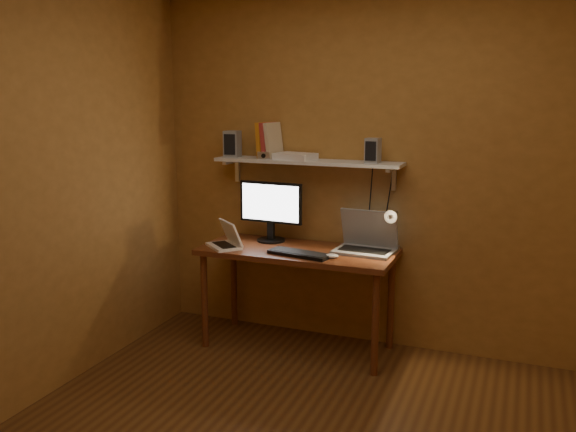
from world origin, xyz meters
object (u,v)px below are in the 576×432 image
at_px(desk_lamp, 393,225).
at_px(shelf_camera, 263,156).
at_px(keyboard, 299,254).
at_px(speaker_left, 232,144).
at_px(router, 295,156).
at_px(wall_shelf, 307,162).
at_px(mouse, 332,256).
at_px(desk, 298,261).
at_px(speaker_right, 373,151).
at_px(monitor, 271,208).
at_px(netbook, 227,240).
at_px(laptop, 367,241).

xyz_separation_m(desk_lamp, shelf_camera, (-0.98, -0.01, 0.44)).
relative_size(keyboard, speaker_left, 2.25).
bearing_deg(keyboard, desk_lamp, 35.87).
bearing_deg(keyboard, router, 125.94).
xyz_separation_m(wall_shelf, mouse, (0.30, -0.35, -0.59)).
relative_size(keyboard, mouse, 4.75).
bearing_deg(mouse, desk_lamp, 22.33).
distance_m(desk, speaker_left, 1.02).
xyz_separation_m(wall_shelf, speaker_left, (-0.60, -0.01, 0.12)).
height_order(mouse, speaker_left, speaker_left).
relative_size(keyboard, speaker_right, 2.59).
height_order(shelf_camera, router, shelf_camera).
bearing_deg(monitor, mouse, -25.05).
distance_m(wall_shelf, shelf_camera, 0.33).
bearing_deg(netbook, wall_shelf, 73.82).
bearing_deg(wall_shelf, shelf_camera, -166.19).
xyz_separation_m(desk, keyboard, (0.07, -0.16, 0.10)).
bearing_deg(laptop, shelf_camera, -175.47).
bearing_deg(desk_lamp, shelf_camera, -179.44).
bearing_deg(speaker_left, desk_lamp, -7.12).
xyz_separation_m(shelf_camera, router, (0.23, 0.06, -0.00)).
bearing_deg(mouse, shelf_camera, 140.67).
height_order(keyboard, router, router).
relative_size(desk, speaker_left, 7.07).
distance_m(monitor, router, 0.44).
height_order(speaker_right, shelf_camera, speaker_right).
bearing_deg(laptop, desk, -161.43).
distance_m(desk, laptop, 0.52).
bearing_deg(keyboard, netbook, -172.00).
bearing_deg(desk_lamp, speaker_right, 162.67).
relative_size(monitor, desk_lamp, 1.34).
bearing_deg(speaker_right, desk_lamp, -12.55).
xyz_separation_m(speaker_left, router, (0.51, -0.00, -0.08)).
bearing_deg(wall_shelf, mouse, -48.72).
bearing_deg(monitor, shelf_camera, -136.25).
bearing_deg(wall_shelf, router, -171.22).
relative_size(monitor, netbook, 1.53).
xyz_separation_m(monitor, netbook, (-0.22, -0.29, -0.20)).
relative_size(wall_shelf, shelf_camera, 14.89).
bearing_deg(desk, mouse, -26.69).
relative_size(monitor, shelf_camera, 5.33).
relative_size(keyboard, shelf_camera, 4.73).
xyz_separation_m(desk_lamp, speaker_left, (-1.26, 0.05, 0.52)).
relative_size(monitor, laptop, 1.17).
height_order(monitor, shelf_camera, shelf_camera).
height_order(keyboard, speaker_right, speaker_right).
xyz_separation_m(desk, speaker_right, (0.49, 0.18, 0.80)).
relative_size(monitor, mouse, 5.35).
bearing_deg(monitor, speaker_left, 177.73).
distance_m(monitor, shelf_camera, 0.40).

